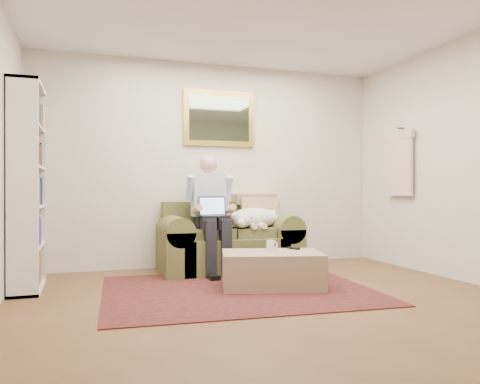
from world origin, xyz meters
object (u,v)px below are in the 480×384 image
ottoman (272,270)px  coffee_mug (270,245)px  laptop (213,211)px  sleeping_dog (254,218)px  sofa (229,247)px  seated_man (212,214)px  bookshelf (27,187)px

ottoman → coffee_mug: size_ratio=9.75×
laptop → sleeping_dog: laptop is taller
sleeping_dog → ottoman: bearing=-100.0°
sofa → sleeping_dog: (0.30, -0.08, 0.35)m
seated_man → ottoman: bearing=-68.9°
sleeping_dog → bookshelf: bearing=-171.6°
sleeping_dog → bookshelf: (-2.48, -0.36, 0.37)m
coffee_mug → bookshelf: size_ratio=0.05×
ottoman → laptop: bearing=112.5°
sofa → ottoman: sofa is taller
seated_man → sleeping_dog: (0.54, 0.07, -0.06)m
sofa → ottoman: size_ratio=1.69×
sofa → sleeping_dog: 0.46m
laptop → sofa: bearing=41.0°
ottoman → bookshelf: (-2.30, 0.65, 0.82)m
laptop → coffee_mug: size_ratio=3.21×
sleeping_dog → bookshelf: size_ratio=0.34×
sofa → seated_man: 0.50m
bookshelf → coffee_mug: bearing=-11.9°
laptop → coffee_mug: (0.41, -0.73, -0.32)m
seated_man → bookshelf: (-1.94, -0.30, 0.31)m
laptop → sleeping_dog: bearing=13.6°
seated_man → laptop: 0.07m
seated_man → sleeping_dog: 0.55m
sleeping_dog → bookshelf: bookshelf is taller
ottoman → bookshelf: size_ratio=0.49×
sofa → bookshelf: 2.34m
seated_man → sleeping_dog: size_ratio=2.04×
bookshelf → sofa: bearing=11.6°
laptop → ottoman: size_ratio=0.33×
laptop → bookshelf: 1.97m
sofa → seated_man: seated_man is taller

